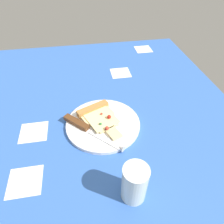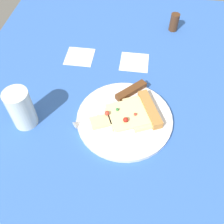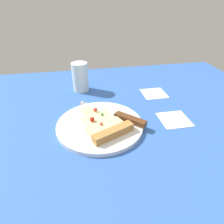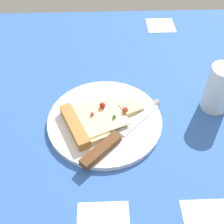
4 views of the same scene
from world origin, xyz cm
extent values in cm
cube|color=#3360B7|center=(0.00, 0.00, -1.50)|extent=(118.03, 118.03, 3.00)
cube|color=white|center=(9.07, -16.46, -0.10)|extent=(9.00, 9.00, 0.20)
cube|color=white|center=(27.21, -16.67, -0.10)|extent=(9.00, 9.00, 0.20)
cylinder|color=silver|center=(9.75, 6.98, 0.60)|extent=(25.45, 25.45, 1.21)
cube|color=beige|center=(6.09, 5.36, 1.71)|extent=(9.93, 12.49, 1.00)
cube|color=beige|center=(11.12, 7.58, 1.71)|extent=(8.03, 8.85, 1.00)
cube|color=beige|center=(15.69, 9.60, 1.71)|extent=(6.21, 5.39, 1.00)
cube|color=#F2E099|center=(8.83, 6.57, 2.36)|extent=(12.87, 12.46, 0.30)
cube|color=#B27A3D|center=(3.34, 4.15, 2.31)|extent=(7.23, 12.03, 2.20)
sphere|color=red|center=(7.05, 6.88, 2.92)|extent=(0.82, 0.82, 0.82)
sphere|color=red|center=(14.35, 7.70, 3.14)|extent=(1.26, 1.26, 1.26)
sphere|color=#2D7A38|center=(11.85, 5.94, 2.92)|extent=(0.82, 0.82, 0.82)
sphere|color=#B21E14|center=(9.31, 9.19, 3.19)|extent=(1.36, 1.36, 1.36)
cube|color=silver|center=(17.33, 6.51, 1.36)|extent=(9.86, 9.94, 0.30)
cone|color=silver|center=(21.55, 10.77, 1.36)|extent=(2.83, 2.83, 2.00)
cube|color=#593319|center=(8.89, -2.03, 2.01)|extent=(8.60, 8.66, 1.60)
cylinder|color=silver|center=(35.58, 11.09, 5.61)|extent=(6.24, 6.24, 11.21)
cylinder|color=#4C2D19|center=(-3.31, -36.03, 3.11)|extent=(3.11, 3.11, 6.21)
camera|label=1|loc=(58.10, 1.77, 49.81)|focal=31.96mm
camera|label=2|loc=(7.48, 47.64, 55.99)|focal=41.28mm
camera|label=3|loc=(-36.74, 11.98, 34.77)|focal=31.22mm
camera|label=4|loc=(9.88, -33.97, 46.95)|focal=44.28mm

